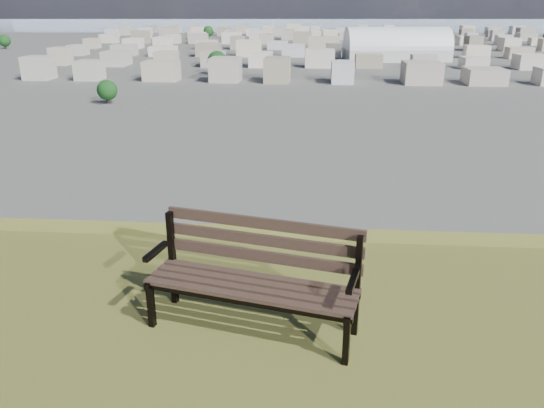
{
  "coord_description": "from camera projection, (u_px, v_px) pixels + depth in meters",
  "views": [
    {
      "loc": [
        0.07,
        -1.2,
        27.39
      ],
      "look_at": [
        -0.37,
        4.29,
        25.3
      ],
      "focal_mm": 35.0,
      "sensor_mm": 36.0,
      "label": 1
    }
  ],
  "objects": [
    {
      "name": "park_bench",
      "position": [
        255.0,
        271.0,
        4.05
      ],
      "size": [
        1.68,
        0.87,
        0.84
      ],
      "rotation": [
        0.0,
        0.0,
        -0.23
      ],
      "color": "#433226",
      "rests_on": "hilltop_mesa"
    },
    {
      "name": "arena",
      "position": [
        396.0,
        50.0,
        270.58
      ],
      "size": [
        53.99,
        28.05,
        21.83
      ],
      "rotation": [
        0.0,
        0.0,
        0.12
      ],
      "color": "beige",
      "rests_on": "ground"
    },
    {
      "name": "city_blocks",
      "position": [
        316.0,
        39.0,
        377.29
      ],
      "size": [
        395.0,
        361.0,
        7.0
      ],
      "color": "beige",
      "rests_on": "ground"
    },
    {
      "name": "city_trees",
      "position": [
        270.0,
        45.0,
        308.44
      ],
      "size": [
        406.52,
        387.2,
        9.98
      ],
      "color": "#332219",
      "rests_on": "ground"
    },
    {
      "name": "bay_water",
      "position": [
        316.0,
        22.0,
        849.82
      ],
      "size": [
        2400.0,
        700.0,
        0.12
      ],
      "primitive_type": "cube",
      "color": "#8EA5B5",
      "rests_on": "ground"
    },
    {
      "name": "far_hills",
      "position": [
        292.0,
        4.0,
        1314.14
      ],
      "size": [
        2050.0,
        340.0,
        60.0
      ],
      "color": "#8D9BAF",
      "rests_on": "ground"
    }
  ]
}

